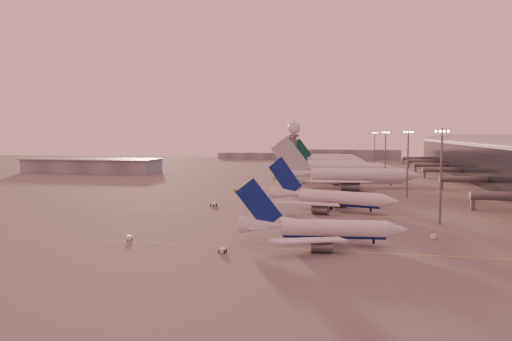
# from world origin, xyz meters

# --- Properties ---
(ground) EXTENTS (700.00, 700.00, 0.00)m
(ground) POSITION_xyz_m (0.00, 0.00, 0.00)
(ground) COLOR #605D5D
(ground) RESTS_ON ground
(taxiway_markings) EXTENTS (180.00, 185.25, 0.02)m
(taxiway_markings) POSITION_xyz_m (30.00, 56.00, 0.01)
(taxiway_markings) COLOR #D4CF4A
(taxiway_markings) RESTS_ON ground
(hangar) EXTENTS (82.00, 27.00, 8.50)m
(hangar) POSITION_xyz_m (-120.00, 140.00, 4.32)
(hangar) COLOR slate
(hangar) RESTS_ON ground
(radar_tower) EXTENTS (6.40, 6.40, 31.10)m
(radar_tower) POSITION_xyz_m (5.00, 120.00, 20.95)
(radar_tower) COLOR slate
(radar_tower) RESTS_ON ground
(mast_a) EXTENTS (3.60, 0.56, 25.00)m
(mast_a) POSITION_xyz_m (58.00, 0.00, 13.74)
(mast_a) COLOR slate
(mast_a) RESTS_ON ground
(mast_b) EXTENTS (3.60, 0.56, 25.00)m
(mast_b) POSITION_xyz_m (55.00, 55.00, 13.74)
(mast_b) COLOR slate
(mast_b) RESTS_ON ground
(mast_c) EXTENTS (3.60, 0.56, 25.00)m
(mast_c) POSITION_xyz_m (50.00, 110.00, 13.74)
(mast_c) COLOR slate
(mast_c) RESTS_ON ground
(mast_d) EXTENTS (3.60, 0.56, 25.00)m
(mast_d) POSITION_xyz_m (48.00, 200.00, 13.74)
(mast_d) COLOR slate
(mast_d) RESTS_ON ground
(distant_horizon) EXTENTS (165.00, 37.50, 9.00)m
(distant_horizon) POSITION_xyz_m (2.62, 325.14, 3.89)
(distant_horizon) COLOR slate
(distant_horizon) RESTS_ON ground
(narrowbody_near) EXTENTS (36.07, 28.68, 14.10)m
(narrowbody_near) POSITION_xyz_m (29.71, -29.96, 2.85)
(narrowbody_near) COLOR silver
(narrowbody_near) RESTS_ON ground
(narrowbody_mid) EXTENTS (40.29, 31.67, 16.20)m
(narrowbody_mid) POSITION_xyz_m (29.12, 17.73, 3.28)
(narrowbody_mid) COLOR silver
(narrowbody_mid) RESTS_ON ground
(widebody_white) EXTENTS (63.79, 50.70, 22.60)m
(widebody_white) POSITION_xyz_m (32.66, 82.64, 3.92)
(widebody_white) COLOR silver
(widebody_white) RESTS_ON ground
(greentail_a) EXTENTS (60.89, 49.04, 22.11)m
(greentail_a) POSITION_xyz_m (26.25, 129.98, 3.91)
(greentail_a) COLOR silver
(greentail_a) RESTS_ON ground
(greentail_b) EXTENTS (53.04, 42.49, 19.40)m
(greentail_b) POSITION_xyz_m (19.54, 176.18, 3.43)
(greentail_b) COLOR silver
(greentail_b) RESTS_ON ground
(greentail_c) EXTENTS (51.78, 41.37, 19.08)m
(greentail_c) POSITION_xyz_m (17.09, 223.41, 3.37)
(greentail_c) COLOR silver
(greentail_c) RESTS_ON ground
(greentail_d) EXTENTS (54.17, 43.35, 19.85)m
(greentail_d) POSITION_xyz_m (12.47, 262.75, 3.51)
(greentail_d) COLOR silver
(greentail_d) RESTS_ON ground
(gsv_truck_a) EXTENTS (6.02, 3.91, 2.29)m
(gsv_truck_a) POSITION_xyz_m (-11.63, -34.01, 1.17)
(gsv_truck_a) COLOR silver
(gsv_truck_a) RESTS_ON ground
(gsv_tug_near) EXTENTS (2.07, 3.24, 0.90)m
(gsv_tug_near) POSITION_xyz_m (11.06, -41.09, 0.46)
(gsv_tug_near) COLOR silver
(gsv_tug_near) RESTS_ON ground
(gsv_catering_a) EXTENTS (4.95, 2.49, 3.99)m
(gsv_catering_a) POSITION_xyz_m (53.84, -19.29, 2.00)
(gsv_catering_a) COLOR silver
(gsv_catering_a) RESTS_ON ground
(gsv_tug_mid) EXTENTS (4.49, 3.79, 1.10)m
(gsv_tug_mid) POSITION_xyz_m (-8.45, 19.25, 0.57)
(gsv_tug_mid) COLOR silver
(gsv_tug_mid) RESTS_ON ground
(gsv_truck_b) EXTENTS (6.55, 4.27, 2.49)m
(gsv_truck_b) POSITION_xyz_m (48.50, 41.37, 1.27)
(gsv_truck_b) COLOR silver
(gsv_truck_b) RESTS_ON ground
(gsv_truck_c) EXTENTS (6.16, 5.67, 2.49)m
(gsv_truck_c) POSITION_xyz_m (-11.11, 60.60, 1.27)
(gsv_truck_c) COLOR gold
(gsv_truck_c) RESTS_ON ground
(gsv_catering_b) EXTENTS (5.41, 3.47, 4.10)m
(gsv_catering_b) POSITION_xyz_m (68.56, 70.37, 2.05)
(gsv_catering_b) COLOR silver
(gsv_catering_b) RESTS_ON ground
(gsv_tug_far) EXTENTS (3.44, 3.31, 0.86)m
(gsv_tug_far) POSITION_xyz_m (11.71, 95.70, 0.44)
(gsv_tug_far) COLOR silver
(gsv_tug_far) RESTS_ON ground
(gsv_truck_d) EXTENTS (4.04, 5.73, 2.19)m
(gsv_truck_d) POSITION_xyz_m (-21.37, 129.08, 1.12)
(gsv_truck_d) COLOR silver
(gsv_truck_d) RESTS_ON ground
(gsv_tug_hangar) EXTENTS (4.42, 3.57, 1.10)m
(gsv_tug_hangar) POSITION_xyz_m (49.44, 159.42, 0.56)
(gsv_tug_hangar) COLOR gold
(gsv_tug_hangar) RESTS_ON ground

